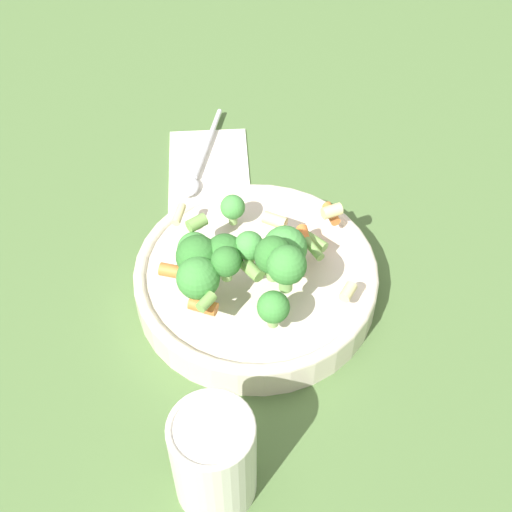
% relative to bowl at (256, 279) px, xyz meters
% --- Properties ---
extents(ground_plane, '(3.00, 3.00, 0.00)m').
position_rel_bowl_xyz_m(ground_plane, '(0.00, 0.00, -0.02)').
color(ground_plane, '#4C6B38').
extents(bowl, '(0.28, 0.28, 0.05)m').
position_rel_bowl_xyz_m(bowl, '(0.00, 0.00, 0.00)').
color(bowl, beige).
rests_on(bowl, ground_plane).
extents(pasta_salad, '(0.19, 0.22, 0.10)m').
position_rel_bowl_xyz_m(pasta_salad, '(-0.03, 0.02, 0.07)').
color(pasta_salad, '#8CB766').
rests_on(pasta_salad, bowl).
extents(cup, '(0.08, 0.08, 0.12)m').
position_rel_bowl_xyz_m(cup, '(-0.22, 0.10, 0.04)').
color(cup, silver).
rests_on(cup, ground_plane).
extents(napkin, '(0.18, 0.14, 0.01)m').
position_rel_bowl_xyz_m(napkin, '(0.22, 0.01, -0.02)').
color(napkin, white).
rests_on(napkin, ground_plane).
extents(spoon, '(0.17, 0.09, 0.01)m').
position_rel_bowl_xyz_m(spoon, '(0.22, 0.03, -0.01)').
color(spoon, silver).
rests_on(spoon, napkin).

